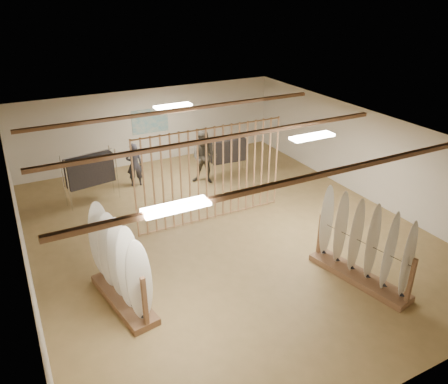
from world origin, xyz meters
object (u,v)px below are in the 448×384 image
shopper_a (134,162)px  shopper_b (204,154)px  rack_left (121,275)px  rack_right (362,255)px  clothing_rack_a (90,170)px  clothing_rack_b (228,151)px

shopper_a → shopper_b: 2.37m
rack_left → shopper_b: 6.49m
rack_right → clothing_rack_a: (-4.55, 6.93, 0.39)m
rack_left → clothing_rack_a: 5.21m
rack_left → clothing_rack_b: size_ratio=1.59×
clothing_rack_a → shopper_a: bearing=11.1°
rack_right → clothing_rack_b: size_ratio=1.79×
shopper_a → shopper_b: (2.19, -0.88, 0.20)m
shopper_b → rack_left: bearing=-93.4°
clothing_rack_b → shopper_b: (-1.01, -0.19, 0.11)m
rack_left → shopper_b: rack_left is taller
rack_left → shopper_b: bearing=39.3°
rack_right → shopper_b: bearing=85.5°
clothing_rack_b → shopper_b: bearing=-166.3°
shopper_b → rack_right: bearing=-45.5°
rack_right → clothing_rack_b: rack_right is taller
clothing_rack_b → shopper_b: size_ratio=0.69×
rack_left → shopper_b: size_ratio=1.09×
rack_left → shopper_a: rack_left is taller
rack_right → shopper_b: 6.70m
rack_left → shopper_a: size_ratio=1.34×
rack_right → shopper_a: rack_right is taller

